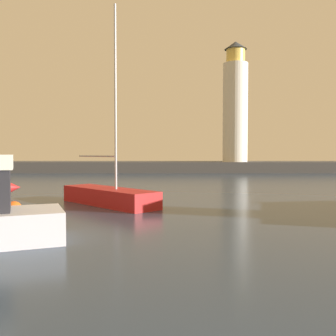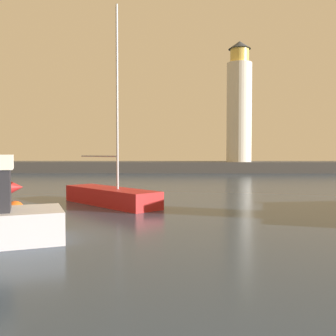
{
  "view_description": "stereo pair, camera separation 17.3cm",
  "coord_description": "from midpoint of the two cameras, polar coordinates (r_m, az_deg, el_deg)",
  "views": [
    {
      "loc": [
        -1.1,
        -1.69,
        2.8
      ],
      "look_at": [
        -1.12,
        13.68,
        2.19
      ],
      "focal_mm": 40.01,
      "sensor_mm": 36.0,
      "label": 1
    },
    {
      "loc": [
        -0.92,
        -1.69,
        2.8
      ],
      "look_at": [
        -1.12,
        13.68,
        2.19
      ],
      "focal_mm": 40.01,
      "sensor_mm": 36.0,
      "label": 2
    }
  ],
  "objects": [
    {
      "name": "ground_plane",
      "position": [
        28.44,
        2.14,
        -3.39
      ],
      "size": [
        220.0,
        220.0,
        0.0
      ],
      "primitive_type": "plane",
      "color": "#2D3D51"
    },
    {
      "name": "breakwater",
      "position": [
        54.92,
        1.16,
        0.15
      ],
      "size": [
        67.12,
        6.31,
        1.55
      ],
      "primitive_type": "cube",
      "color": "#423F3D",
      "rests_on": "ground_plane"
    },
    {
      "name": "lighthouse",
      "position": [
        56.17,
        10.22,
        9.4
      ],
      "size": [
        3.6,
        3.6,
        17.46
      ],
      "color": "silver",
      "rests_on": "breakwater"
    },
    {
      "name": "sailboat_moored",
      "position": [
        20.55,
        -9.15,
        -4.12
      ],
      "size": [
        5.9,
        6.08,
        10.54
      ],
      "color": "#B21E1E",
      "rests_on": "ground_plane"
    },
    {
      "name": "mooring_buoy",
      "position": [
        17.63,
        -22.62,
        -5.85
      ],
      "size": [
        0.73,
        0.73,
        0.73
      ],
      "primitive_type": "sphere",
      "color": "#EA5919",
      "rests_on": "ground_plane"
    }
  ]
}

